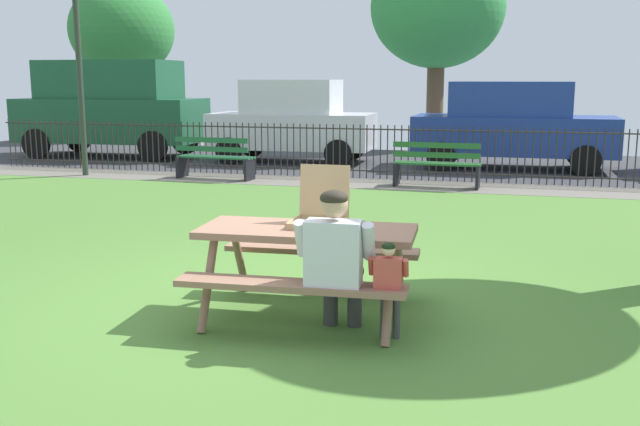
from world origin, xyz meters
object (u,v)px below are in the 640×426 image
(pizza_box_open, at_px, (320,214))
(adult_at_table, at_px, (336,257))
(parked_car_far_left, at_px, (111,106))
(parked_car_center, at_px, (512,124))
(lamp_post_walkway, at_px, (78,48))
(parked_car_left, at_px, (292,120))
(picnic_table_foreground, at_px, (307,248))
(park_bench_left, at_px, (215,159))
(far_tree_left, at_px, (122,30))
(park_bench_center, at_px, (437,165))
(far_tree_midleft, at_px, (438,8))
(child_at_table, at_px, (389,281))

(pizza_box_open, distance_m, adult_at_table, 0.73)
(parked_car_far_left, relative_size, parked_car_center, 1.08)
(pizza_box_open, xyz_separation_m, lamp_post_walkway, (-7.08, 7.45, 1.76))
(adult_at_table, height_order, parked_car_far_left, parked_car_far_left)
(parked_car_left, bearing_deg, picnic_table_foreground, -72.37)
(pizza_box_open, relative_size, adult_at_table, 0.42)
(park_bench_left, height_order, far_tree_left, far_tree_left)
(lamp_post_walkway, distance_m, parked_car_center, 9.47)
(park_bench_center, height_order, parked_car_far_left, parked_car_far_left)
(pizza_box_open, xyz_separation_m, adult_at_table, (0.29, -0.63, -0.21))
(lamp_post_walkway, relative_size, parked_car_far_left, 0.91)
(parked_car_far_left, bearing_deg, parked_car_center, 0.00)
(picnic_table_foreground, distance_m, far_tree_midleft, 16.63)
(child_at_table, height_order, far_tree_left, far_tree_left)
(park_bench_left, xyz_separation_m, far_tree_midleft, (3.51, 8.51, 3.61))
(adult_at_table, bearing_deg, parked_car_center, 83.74)
(picnic_table_foreground, distance_m, pizza_box_open, 0.31)
(park_bench_center, xyz_separation_m, far_tree_midleft, (-0.94, 8.51, 3.61))
(park_bench_center, bearing_deg, far_tree_left, 142.95)
(adult_at_table, xyz_separation_m, child_at_table, (0.41, -0.01, -0.16))
(parked_car_center, relative_size, far_tree_midleft, 0.76)
(parked_car_far_left, bearing_deg, far_tree_left, 116.22)
(parked_car_left, bearing_deg, park_bench_left, -100.52)
(adult_at_table, xyz_separation_m, parked_car_left, (-3.89, 11.57, 0.35))
(adult_at_table, height_order, parked_car_center, parked_car_center)
(child_at_table, height_order, parked_car_center, parked_car_center)
(child_at_table, bearing_deg, picnic_table_foreground, 147.71)
(child_at_table, bearing_deg, park_bench_center, 93.28)
(picnic_table_foreground, distance_m, park_bench_left, 8.79)
(parked_car_center, bearing_deg, child_at_table, -94.23)
(far_tree_left, bearing_deg, picnic_table_foreground, -56.00)
(lamp_post_walkway, distance_m, far_tree_left, 9.57)
(picnic_table_foreground, height_order, parked_car_far_left, parked_car_far_left)
(parked_car_far_left, distance_m, parked_car_left, 4.91)
(adult_at_table, bearing_deg, child_at_table, -1.28)
(adult_at_table, relative_size, parked_car_center, 0.27)
(child_at_table, relative_size, park_bench_left, 0.50)
(adult_at_table, distance_m, child_at_table, 0.44)
(child_at_table, height_order, far_tree_midleft, far_tree_midleft)
(park_bench_center, height_order, parked_car_center, parked_car_center)
(park_bench_left, distance_m, parked_car_far_left, 5.50)
(adult_at_table, xyz_separation_m, park_bench_center, (-0.06, 8.23, -0.24))
(park_bench_left, xyz_separation_m, parked_car_far_left, (-4.28, 3.34, 0.89))
(parked_car_center, bearing_deg, parked_car_far_left, -180.00)
(picnic_table_foreground, xyz_separation_m, far_tree_left, (-10.97, 16.26, 2.97))
(child_at_table, distance_m, park_bench_center, 8.26)
(lamp_post_walkway, bearing_deg, parked_car_center, 22.02)
(picnic_table_foreground, relative_size, park_bench_left, 1.16)
(pizza_box_open, bearing_deg, park_bench_center, 88.22)
(park_bench_left, distance_m, parked_car_center, 6.70)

